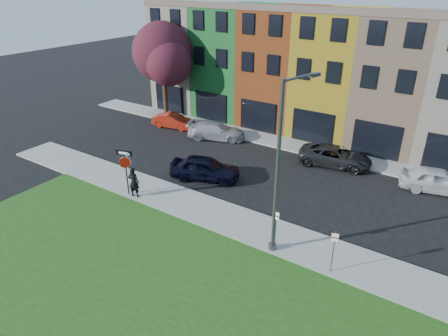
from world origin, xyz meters
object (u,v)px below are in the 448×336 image
Objects in this scene: man at (134,182)px; street_lamp at (280,170)px; stop_sign at (125,163)px; sedan_near at (205,168)px.

man is 0.23× the size of street_lamp.
sedan_near is at bearing 40.16° from stop_sign.
street_lamp is at bearing -18.15° from stop_sign.
man is at bearing -163.47° from street_lamp.
man is 0.38× the size of sedan_near.
stop_sign is 10.39m from street_lamp.
stop_sign reaches higher than sedan_near.
street_lamp reaches higher than stop_sign.
stop_sign is 0.59× the size of sedan_near.
street_lamp reaches higher than man.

